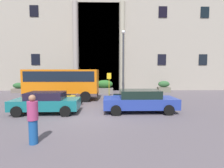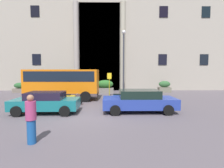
# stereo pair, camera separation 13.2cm
# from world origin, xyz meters

# --- Properties ---
(ground_plane) EXTENTS (80.00, 64.00, 0.12)m
(ground_plane) POSITION_xyz_m (0.00, 0.00, -0.06)
(ground_plane) COLOR #574F56
(office_building_facade) EXTENTS (35.36, 9.62, 19.05)m
(office_building_facade) POSITION_xyz_m (-0.00, 17.48, 9.52)
(office_building_facade) COLOR #A1988B
(office_building_facade) RESTS_ON ground_plane
(orange_minibus) EXTENTS (6.40, 2.65, 2.74)m
(orange_minibus) POSITION_xyz_m (-2.91, 5.50, 1.64)
(orange_minibus) COLOR orange
(orange_minibus) RESTS_ON ground_plane
(bus_stop_sign) EXTENTS (0.44, 0.08, 2.42)m
(bus_stop_sign) POSITION_xyz_m (1.29, 7.38, 1.50)
(bus_stop_sign) COLOR #979416
(bus_stop_sign) RESTS_ON ground_plane
(hedge_planter_far_west) EXTENTS (1.49, 0.84, 1.41)m
(hedge_planter_far_west) POSITION_xyz_m (8.13, 10.85, 0.68)
(hedge_planter_far_west) COLOR #6C6959
(hedge_planter_far_west) RESTS_ON ground_plane
(hedge_planter_entrance_right) EXTENTS (1.74, 0.86, 1.22)m
(hedge_planter_entrance_right) POSITION_xyz_m (-9.58, 10.82, 0.59)
(hedge_planter_entrance_right) COLOR #706659
(hedge_planter_entrance_right) RESTS_ON ground_plane
(hedge_planter_west) EXTENTS (2.01, 0.95, 1.42)m
(hedge_planter_west) POSITION_xyz_m (-5.58, 10.57, 0.69)
(hedge_planter_west) COLOR gray
(hedge_planter_west) RESTS_ON ground_plane
(hedge_planter_entrance_left) EXTENTS (2.02, 0.99, 1.56)m
(hedge_planter_entrance_left) POSITION_xyz_m (0.76, 10.12, 0.75)
(hedge_planter_entrance_left) COLOR slate
(hedge_planter_entrance_left) RESTS_ON ground_plane
(white_taxi_kerbside) EXTENTS (4.02, 2.04, 1.31)m
(white_taxi_kerbside) POSITION_xyz_m (-2.60, 0.61, 0.68)
(white_taxi_kerbside) COLOR #16676D
(white_taxi_kerbside) RESTS_ON ground_plane
(parked_hatchback_near) EXTENTS (4.58, 2.11, 1.40)m
(parked_hatchback_near) POSITION_xyz_m (3.20, 0.83, 0.72)
(parked_hatchback_near) COLOR #243994
(parked_hatchback_near) RESTS_ON ground_plane
(motorcycle_far_end) EXTENTS (2.07, 0.55, 0.89)m
(motorcycle_far_end) POSITION_xyz_m (2.02, 3.28, 0.46)
(motorcycle_far_end) COLOR black
(motorcycle_far_end) RESTS_ON ground_plane
(scooter_by_planter) EXTENTS (2.02, 0.55, 0.89)m
(scooter_by_planter) POSITION_xyz_m (-1.81, 3.11, 0.46)
(scooter_by_planter) COLOR black
(scooter_by_planter) RESTS_ON ground_plane
(pedestrian_man_red_shirt) EXTENTS (0.36, 0.36, 1.75)m
(pedestrian_man_red_shirt) POSITION_xyz_m (-1.43, -3.83, 0.89)
(pedestrian_man_red_shirt) COLOR #184A8F
(pedestrian_man_red_shirt) RESTS_ON ground_plane
(lamppost_plaza_centre) EXTENTS (0.40, 0.40, 6.92)m
(lamppost_plaza_centre) POSITION_xyz_m (2.81, 8.21, 4.07)
(lamppost_plaza_centre) COLOR #34363F
(lamppost_plaza_centre) RESTS_ON ground_plane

